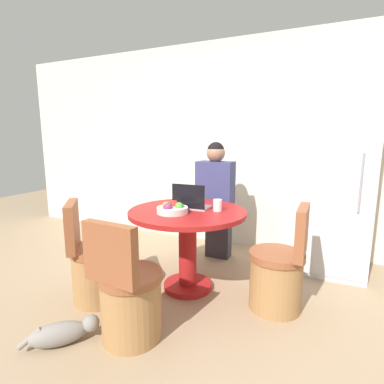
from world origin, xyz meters
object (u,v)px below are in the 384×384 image
Objects in this scene: chair_right_side at (278,275)px; chair_near_camera at (129,299)px; chair_near_left_corner at (95,268)px; laptop at (191,203)px; cat at (63,333)px; refrigerator at (334,186)px; dining_table at (188,232)px; person_seated at (216,197)px; fruit_bowl at (172,209)px.

chair_near_camera is (-0.89, -0.81, 0.00)m from chair_right_side.
chair_near_left_corner is at bearing -70.21° from chair_right_side.
laptop reaches higher than cat.
refrigerator is at bearing -89.51° from chair_near_left_corner.
chair_near_camera is (-1.28, -1.83, -0.61)m from refrigerator.
dining_table is 0.78m from person_seated.
person_seated is at bearing 28.89° from cat.
fruit_bowl is at bearing 84.78° from person_seated.
refrigerator reaches higher than chair_near_camera.
fruit_bowl is (-0.90, -0.14, 0.50)m from chair_right_side.
fruit_bowl is at bearing 71.01° from laptop.
chair_near_camera and chair_near_left_corner have the same top height.
dining_table is 2.59× the size of cat.
refrigerator reaches higher than laptop.
chair_near_left_corner is 0.65× the size of person_seated.
person_seated is at bearing -132.62° from chair_right_side.
chair_near_left_corner reaches higher than dining_table.
chair_near_left_corner is 0.61m from cat.
person_seated is at bearing -90.52° from laptop.
laptop is 0.77× the size of cat.
chair_near_left_corner is 1.50m from person_seated.
refrigerator is 5.69× the size of laptop.
chair_near_left_corner is (-0.64, -0.52, -0.25)m from dining_table.
laptop is at bearing 89.48° from person_seated.
chair_near_left_corner is at bearing 62.96° from person_seated.
fruit_bowl is at bearing -137.98° from refrigerator.
refrigerator is 2.78m from cat.
dining_table is at bearing -140.35° from refrigerator.
refrigerator is 1.61m from dining_table.
laptop is (0.07, 0.89, 0.51)m from chair_near_camera.
chair_near_camera is at bearing -14.81° from cat.
person_seated is 0.92m from fruit_bowl.
chair_right_side is 1.00× the size of chair_near_left_corner.
dining_table reaches higher than cat.
cat is at bearing 68.04° from laptop.
chair_near_camera is 0.50m from cat.
laptop is (0.64, 0.59, 0.51)m from chair_near_left_corner.
refrigerator is 2.47m from chair_near_left_corner.
fruit_bowl is 0.66× the size of cat.
chair_right_side is 1.00× the size of chair_near_camera.
person_seated is (-1.20, -0.25, -0.16)m from refrigerator.
refrigerator is 1.73m from fruit_bowl.
refrigerator is 6.70× the size of fruit_bowl.
fruit_bowl is 1.22m from cat.
refrigerator reaches higher than chair_right_side.
refrigerator reaches higher than dining_table.
person_seated is 1.99m from cat.
chair_right_side is 0.65× the size of person_seated.
dining_table is at bearing 20.06° from cat.
dining_table is 1.21× the size of chair_near_camera.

